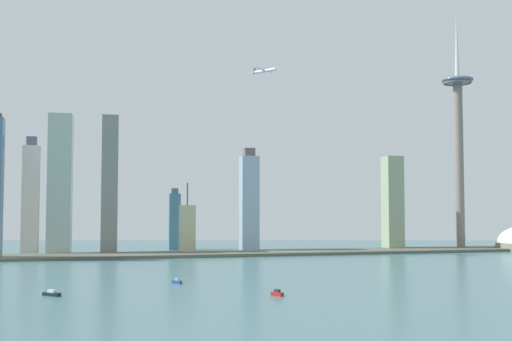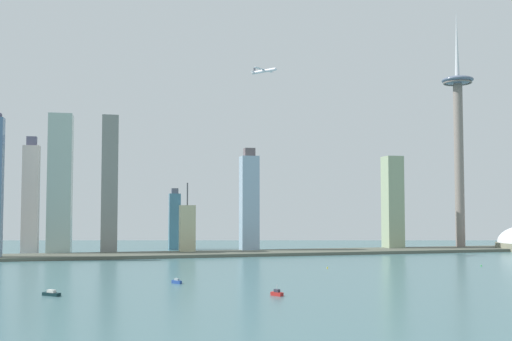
{
  "view_description": "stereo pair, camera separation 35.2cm",
  "coord_description": "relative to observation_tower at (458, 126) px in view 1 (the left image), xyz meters",
  "views": [
    {
      "loc": [
        -210.76,
        -198.33,
        59.71
      ],
      "look_at": [
        -54.94,
        489.88,
        99.62
      ],
      "focal_mm": 42.15,
      "sensor_mm": 36.0,
      "label": 1
    },
    {
      "loc": [
        -210.42,
        -198.41,
        59.71
      ],
      "look_at": [
        -54.94,
        489.88,
        99.62
      ],
      "focal_mm": 42.15,
      "sensor_mm": 36.0,
      "label": 2
    }
  ],
  "objects": [
    {
      "name": "waterfront_pier",
      "position": [
        -232.4,
        -20.24,
        -162.96
      ],
      "size": [
        933.75,
        62.26,
        3.54
      ],
      "primitive_type": "cube",
      "color": "#52564A",
      "rests_on": "ground"
    },
    {
      "name": "observation_tower",
      "position": [
        0.0,
        0.0,
        0.0
      ],
      "size": [
        41.86,
        41.86,
        324.31
      ],
      "color": "gray",
      "rests_on": "ground"
    },
    {
      "name": "skyscraper_0",
      "position": [
        -548.59,
        43.04,
        -97.21
      ],
      "size": [
        19.17,
        14.14,
        141.85
      ],
      "color": "beige",
      "rests_on": "ground"
    },
    {
      "name": "skyscraper_1",
      "position": [
        -363.9,
        2.56,
        -135.19
      ],
      "size": [
        18.25,
        19.99,
        85.8
      ],
      "color": "#BBB88F",
      "rests_on": "ground"
    },
    {
      "name": "skyscraper_2",
      "position": [
        -285.68,
        11.09,
        -102.81
      ],
      "size": [
        21.62,
        22.62,
        130.16
      ],
      "color": "#93AEC6",
      "rests_on": "ground"
    },
    {
      "name": "skyscraper_3",
      "position": [
        -95.01,
        4.21,
        -103.4
      ],
      "size": [
        22.14,
        23.72,
        122.67
      ],
      "color": "#92A380",
      "rests_on": "ground"
    },
    {
      "name": "skyscraper_4",
      "position": [
        -372.02,
        84.69,
        -126.3
      ],
      "size": [
        14.92,
        17.26,
        81.25
      ],
      "color": "teal",
      "rests_on": "ground"
    },
    {
      "name": "skyscraper_5",
      "position": [
        -512.69,
        19.69,
        -81.39
      ],
      "size": [
        27.07,
        27.8,
        166.68
      ],
      "color": "#A2BAAF",
      "rests_on": "ground"
    },
    {
      "name": "skyscraper_7",
      "position": [
        -455.61,
        18.65,
        -81.32
      ],
      "size": [
        19.18,
        21.34,
        166.82
      ],
      "color": "gray",
      "rests_on": "ground"
    },
    {
      "name": "boat_1",
      "position": [
        -400.58,
        -264.1,
        -163.21
      ],
      "size": [
        7.39,
        8.58,
        3.96
      ],
      "rotation": [
        0.0,
        0.0,
        2.23
      ],
      "color": "navy",
      "rests_on": "ground"
    },
    {
      "name": "boat_3",
      "position": [
        -342.14,
        -339.62,
        -163.12
      ],
      "size": [
        7.71,
        8.83,
        7.37
      ],
      "rotation": [
        0.0,
        0.0,
        2.2
      ],
      "color": "#AE2220",
      "rests_on": "ground"
    },
    {
      "name": "boat_4",
      "position": [
        -486.13,
        -307.15,
        -163.28
      ],
      "size": [
        12.55,
        11.26,
        3.9
      ],
      "rotation": [
        0.0,
        0.0,
        5.6
      ],
      "color": "black",
      "rests_on": "ground"
    },
    {
      "name": "channel_buoy_0",
      "position": [
        -253.58,
        -187.7,
        -163.63
      ],
      "size": [
        1.3,
        1.3,
        2.21
      ],
      "primitive_type": "cone",
      "color": "yellow",
      "rests_on": "ground"
    },
    {
      "name": "channel_buoy_2",
      "position": [
        -102.11,
        -202.13,
        -163.81
      ],
      "size": [
        1.4,
        1.4,
        1.85
      ],
      "primitive_type": "cone",
      "color": "green",
      "rests_on": "ground"
    },
    {
      "name": "airplane",
      "position": [
        -278.45,
        -41.02,
        52.91
      ],
      "size": [
        28.95,
        30.53,
        8.62
      ],
      "rotation": [
        0.0,
        0.0,
        5.4
      ],
      "color": "white"
    }
  ]
}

